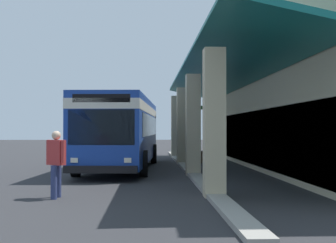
# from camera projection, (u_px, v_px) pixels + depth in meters

# --- Properties ---
(ground) EXTENTS (120.00, 120.00, 0.00)m
(ground) POSITION_uv_depth(u_px,v_px,m) (313.00, 174.00, 17.78)
(ground) COLOR #2D2D30
(curb_strip) EXTENTS (26.77, 0.50, 0.12)m
(curb_strip) POSITION_uv_depth(u_px,v_px,m) (187.00, 168.00, 20.11)
(curb_strip) COLOR #9E998E
(curb_strip) RESTS_ON ground
(transit_bus) EXTENTS (11.35, 3.32, 3.34)m
(transit_bus) POSITION_uv_depth(u_px,v_px,m) (122.00, 128.00, 20.46)
(transit_bus) COLOR #193D9E
(transit_bus) RESTS_ON ground
(pedestrian) EXTENTS (0.53, 0.53, 1.74)m
(pedestrian) POSITION_uv_depth(u_px,v_px,m) (56.00, 160.00, 11.53)
(pedestrian) COLOR navy
(pedestrian) RESTS_ON ground
(potted_palm) EXTENTS (1.46, 1.75, 3.14)m
(potted_palm) POSITION_uv_depth(u_px,v_px,m) (205.00, 149.00, 24.42)
(potted_palm) COLOR brown
(potted_palm) RESTS_ON ground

